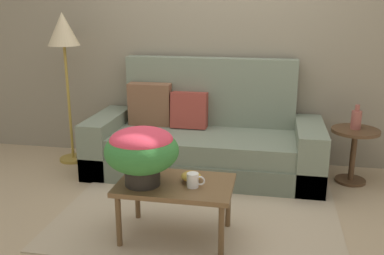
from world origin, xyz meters
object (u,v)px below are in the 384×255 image
coffee_mug (193,180)px  table_vase (356,119)px  snack_bowl (191,176)px  coffee_table (175,189)px  potted_plant (142,150)px  couch (203,141)px  side_table (354,146)px  floor_lamp (64,40)px

coffee_mug → table_vase: (1.28, 1.37, 0.14)m
snack_bowl → coffee_mug: bearing=-69.2°
coffee_mug → coffee_table: bearing=161.1°
coffee_table → potted_plant: (-0.22, -0.07, 0.30)m
coffee_mug → couch: bearing=96.5°
side_table → table_vase: size_ratio=2.29×
couch → snack_bowl: couch is taller
snack_bowl → potted_plant: bearing=-160.7°
side_table → floor_lamp: 3.04m
couch → snack_bowl: size_ratio=15.74×
coffee_mug → snack_bowl: bearing=110.8°
floor_lamp → coffee_mug: 2.29m
couch → coffee_table: 1.32m
coffee_table → table_vase: bearing=43.0°
couch → coffee_table: couch is taller
floor_lamp → potted_plant: (1.25, -1.43, -0.61)m
coffee_table → coffee_mug: (0.14, -0.05, 0.10)m
side_table → snack_bowl: side_table is taller
side_table → coffee_mug: size_ratio=4.10×
couch → table_vase: (1.44, 0.01, 0.30)m
floor_lamp → snack_bowl: floor_lamp is taller
coffee_table → table_vase: (1.42, 1.32, 0.24)m
table_vase → snack_bowl: bearing=-135.8°
side_table → coffee_mug: bearing=-133.5°
couch → coffee_mug: couch is taller
side_table → table_vase: 0.26m
coffee_table → floor_lamp: floor_lamp is taller
side_table → potted_plant: bearing=-140.0°
couch → table_vase: size_ratio=9.95×
couch → coffee_mug: 1.38m
snack_bowl → side_table: bearing=43.8°
floor_lamp → coffee_mug: size_ratio=12.27×
coffee_mug → snack_bowl: size_ratio=0.88×
table_vase → floor_lamp: bearing=179.3°
couch → snack_bowl: 1.29m
coffee_mug → snack_bowl: 0.10m
potted_plant → coffee_mug: potted_plant is taller
table_vase → potted_plant: bearing=-139.6°
snack_bowl → table_vase: size_ratio=0.63×
side_table → coffee_mug: (-1.29, -1.36, 0.11)m
floor_lamp → coffee_mug: floor_lamp is taller
coffee_table → table_vase: table_vase is taller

